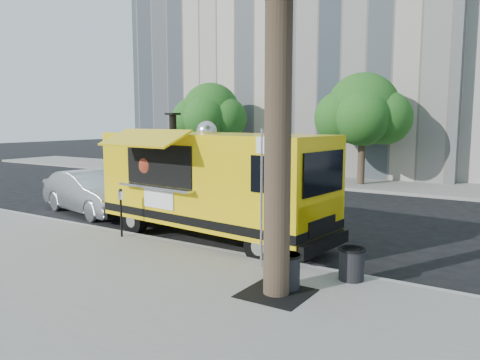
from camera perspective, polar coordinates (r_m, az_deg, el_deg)
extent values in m
plane|color=black|center=(12.49, 0.02, -8.13)|extent=(120.00, 120.00, 0.00)
cube|color=gray|center=(9.52, -13.51, -12.87)|extent=(60.00, 6.00, 0.15)
cube|color=#999993|center=(11.73, -2.48, -8.79)|extent=(60.00, 0.14, 0.16)
cube|color=gray|center=(24.72, 17.25, -0.58)|extent=(60.00, 5.00, 0.15)
cylinder|color=#33261C|center=(8.30, 4.65, 7.80)|extent=(0.48, 0.48, 6.50)
cube|color=black|center=(8.89, 4.43, -13.61)|extent=(1.20, 1.20, 0.02)
cylinder|color=#33261C|center=(27.91, -3.54, 3.44)|extent=(0.36, 0.36, 2.60)
sphere|color=#144C15|center=(27.86, -3.58, 8.26)|extent=(3.42, 3.42, 3.42)
cylinder|color=#33261C|center=(24.10, 14.57, 2.61)|extent=(0.36, 0.36, 2.60)
sphere|color=#144C15|center=(24.03, 14.76, 8.32)|extent=(3.60, 3.60, 3.60)
cylinder|color=silver|center=(10.05, 2.65, -2.30)|extent=(0.06, 0.06, 3.00)
cube|color=white|center=(9.92, 2.69, 4.26)|extent=(0.28, 0.02, 0.35)
cylinder|color=black|center=(13.22, -14.28, -4.49)|extent=(0.06, 0.06, 1.05)
cube|color=silver|center=(13.11, -14.36, -1.81)|extent=(0.10, 0.08, 0.22)
sphere|color=black|center=(13.09, -14.38, -1.25)|extent=(0.11, 0.11, 0.11)
cube|color=yellow|center=(12.88, -3.29, 0.23)|extent=(6.95, 2.94, 2.44)
cube|color=black|center=(13.04, -3.26, -4.10)|extent=(6.98, 2.96, 0.23)
cube|color=black|center=(11.16, 10.26, -7.65)|extent=(0.39, 2.18, 0.31)
cube|color=black|center=(15.57, -12.82, -3.45)|extent=(0.39, 2.18, 0.31)
cube|color=black|center=(10.88, 10.18, 0.90)|extent=(0.23, 1.83, 0.99)
cylinder|color=black|center=(10.96, 2.62, -8.10)|extent=(0.86, 0.37, 0.83)
cylinder|color=black|center=(12.51, 7.80, -6.21)|extent=(0.86, 0.37, 0.83)
cylinder|color=black|center=(14.06, -12.73, -4.82)|extent=(0.86, 0.37, 0.83)
cylinder|color=black|center=(15.30, -7.13, -3.71)|extent=(0.86, 0.37, 0.83)
cube|color=black|center=(12.73, -9.71, 1.83)|extent=(2.50, 0.42, 1.09)
cube|color=silver|center=(12.69, -10.20, -0.86)|extent=(2.72, 0.61, 0.06)
cube|color=yellow|center=(12.33, -11.67, 5.06)|extent=(2.68, 1.23, 0.44)
cube|color=white|center=(12.80, -9.89, -2.26)|extent=(1.14, 0.15, 0.52)
cylinder|color=black|center=(13.87, -8.19, 6.82)|extent=(0.21, 0.21, 0.57)
sphere|color=silver|center=(13.22, -4.08, 5.95)|extent=(0.58, 0.58, 0.58)
sphere|color=maroon|center=(13.35, -10.42, 1.85)|extent=(0.87, 0.87, 0.87)
cylinder|color=#FF590C|center=(13.22, -11.16, 1.21)|extent=(0.36, 0.16, 0.35)
imported|color=silver|center=(17.53, -17.65, -1.44)|extent=(4.87, 2.54, 1.53)
cylinder|color=black|center=(9.73, 13.45, -9.92)|extent=(0.50, 0.50, 0.65)
cylinder|color=black|center=(9.65, 13.50, -8.19)|extent=(0.54, 0.54, 0.04)
cylinder|color=black|center=(9.06, 5.68, -11.00)|extent=(0.51, 0.51, 0.67)
cylinder|color=black|center=(8.97, 5.71, -9.10)|extent=(0.56, 0.56, 0.04)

